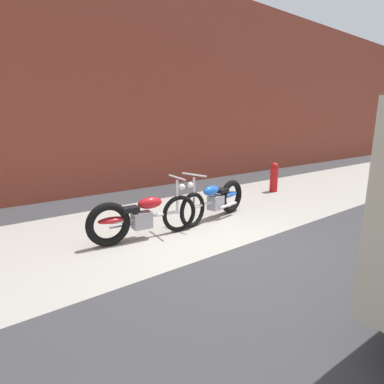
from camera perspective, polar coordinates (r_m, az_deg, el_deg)
name	(u,v)px	position (r m, az deg, el deg)	size (l,w,h in m)	color
ground_plane	(233,249)	(5.02, 7.63, -10.39)	(80.00, 80.00, 0.00)	#38383A
sidewalk_slab	(172,221)	(6.29, -3.77, -5.42)	(36.00, 3.50, 0.01)	#9E998E
brick_building_wall	(98,80)	(9.11, -17.00, 19.09)	(36.00, 0.50, 6.09)	brown
motorcycle_red	(137,218)	(5.29, -10.05, -4.66)	(2.00, 0.60, 1.03)	black
motorcycle_blue	(218,199)	(6.45, 4.84, -1.32)	(1.99, 0.67, 1.03)	black
fire_hydrant	(274,177)	(9.14, 14.89, 2.69)	(0.22, 0.22, 0.84)	red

